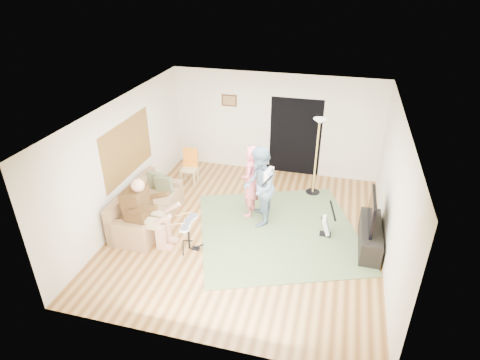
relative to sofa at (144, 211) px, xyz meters
The scene contains 19 objects.
floor 2.32m from the sofa, ahead, with size 6.00×6.00×0.00m, color brown.
walls 2.54m from the sofa, ahead, with size 5.50×6.00×2.70m, color beige, non-canonical shape.
ceiling 3.34m from the sofa, ahead, with size 6.00×6.00×0.00m, color white.
window_blinds 1.41m from the sofa, 137.18° to the left, with size 2.05×2.05×0.00m, color olive.
doorway 4.36m from the sofa, 48.46° to the left, with size 2.10×2.10×0.00m, color black.
picture_frame 3.74m from the sofa, 72.00° to the left, with size 0.42×0.03×0.32m, color #3F2314.
area_rug 2.96m from the sofa, ahead, with size 3.27×3.28×0.02m, color #536A40.
sofa is the anchor object (origin of this frame).
drummer 0.83m from the sofa, 56.33° to the right, with size 0.94×0.53×1.45m.
drum_kit 1.45m from the sofa, 26.70° to the right, with size 0.36×0.64×0.66m.
singer 2.42m from the sofa, 22.65° to the left, with size 0.61×0.40×1.68m, color #EA6571.
microphone 2.72m from the sofa, 20.92° to the left, with size 0.06×0.06×0.24m, color black, non-canonical shape.
guitarist 2.59m from the sofa, 14.30° to the left, with size 0.87×0.68×1.79m, color #7491AA.
guitar_held 2.87m from the sofa, 13.25° to the left, with size 0.12×0.60×0.26m, color white, non-canonical shape.
guitar_spare 3.96m from the sofa, ahead, with size 0.31×0.28×0.86m.
torchiere_lamp 4.27m from the sofa, 32.69° to the left, with size 0.35×0.35×1.96m.
dining_chair 1.97m from the sofa, 80.29° to the left, with size 0.43×0.45×0.93m.
tv_cabinet 4.80m from the sofa, ahead, with size 0.40×1.40×0.50m, color black.
television 4.79m from the sofa, ahead, with size 0.06×1.02×0.64m, color black.
Camera 1 is at (1.63, -6.87, 5.07)m, focal length 30.00 mm.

